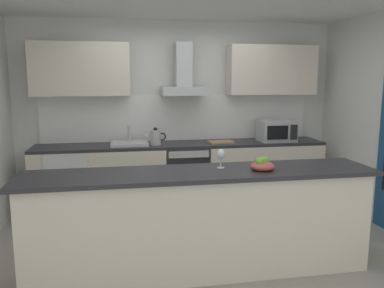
{
  "coord_description": "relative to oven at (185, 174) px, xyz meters",
  "views": [
    {
      "loc": [
        -0.84,
        -3.91,
        1.77
      ],
      "look_at": [
        -0.04,
        0.41,
        1.05
      ],
      "focal_mm": 36.54,
      "sensor_mm": 36.0,
      "label": 1
    }
  ],
  "objects": [
    {
      "name": "counter_island",
      "position": [
        -0.18,
        -1.94,
        0.03
      ],
      "size": [
        3.19,
        0.64,
        0.97
      ],
      "color": "beige",
      "rests_on": "ground"
    },
    {
      "name": "counter_back",
      "position": [
        -0.04,
        0.03,
        -0.01
      ],
      "size": [
        4.01,
        0.6,
        0.9
      ],
      "color": "beige",
      "rests_on": "ground"
    },
    {
      "name": "backsplash_tile",
      "position": [
        -0.04,
        0.33,
        0.77
      ],
      "size": [
        3.87,
        0.02,
        0.66
      ],
      "primitive_type": "cube",
      "color": "white"
    },
    {
      "name": "kettle",
      "position": [
        -0.42,
        -0.03,
        0.55
      ],
      "size": [
        0.29,
        0.15,
        0.24
      ],
      "color": "#B7BABC",
      "rests_on": "counter_back"
    },
    {
      "name": "fruit_bowl",
      "position": [
        0.37,
        -2.0,
        0.55
      ],
      "size": [
        0.22,
        0.22,
        0.13
      ],
      "color": "#B24C47",
      "rests_on": "counter_island"
    },
    {
      "name": "ground",
      "position": [
        -0.04,
        -1.36,
        -0.47
      ],
      "size": [
        5.56,
        4.42,
        0.02
      ],
      "primitive_type": "cube",
      "color": "gray"
    },
    {
      "name": "refrigerator",
      "position": [
        -1.57,
        -0.0,
        -0.03
      ],
      "size": [
        0.58,
        0.6,
        0.85
      ],
      "color": "white",
      "rests_on": "ground"
    },
    {
      "name": "chopping_board",
      "position": [
        0.5,
        -0.02,
        0.45
      ],
      "size": [
        0.35,
        0.24,
        0.02
      ],
      "primitive_type": "cube",
      "rotation": [
        0.0,
        0.0,
        0.06
      ],
      "color": "tan",
      "rests_on": "counter_back"
    },
    {
      "name": "sink",
      "position": [
        -0.77,
        0.01,
        0.47
      ],
      "size": [
        0.5,
        0.4,
        0.26
      ],
      "color": "silver",
      "rests_on": "counter_back"
    },
    {
      "name": "upper_cabinets",
      "position": [
        -0.04,
        0.18,
        1.45
      ],
      "size": [
        3.96,
        0.32,
        0.7
      ],
      "color": "beige"
    },
    {
      "name": "wall_back",
      "position": [
        -0.04,
        0.41,
        0.84
      ],
      "size": [
        5.56,
        0.12,
        2.6
      ],
      "primitive_type": "cube",
      "color": "silver",
      "rests_on": "ground"
    },
    {
      "name": "wine_glass",
      "position": [
        0.02,
        -1.85,
        0.63
      ],
      "size": [
        0.08,
        0.08,
        0.18
      ],
      "color": "silver",
      "rests_on": "counter_island"
    },
    {
      "name": "microwave",
      "position": [
        1.32,
        -0.03,
        0.59
      ],
      "size": [
        0.5,
        0.38,
        0.3
      ],
      "color": "#B7BABC",
      "rests_on": "counter_back"
    },
    {
      "name": "oven",
      "position": [
        0.0,
        0.0,
        0.0
      ],
      "size": [
        0.6,
        0.62,
        0.8
      ],
      "color": "slate",
      "rests_on": "ground"
    },
    {
      "name": "range_hood",
      "position": [
        0.0,
        0.13,
        1.33
      ],
      "size": [
        0.62,
        0.45,
        0.72
      ],
      "color": "#B7BABC"
    }
  ]
}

